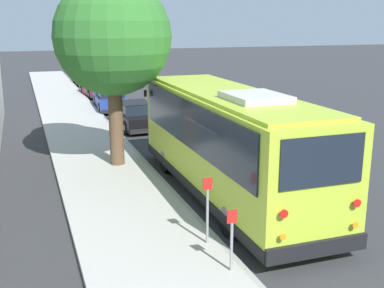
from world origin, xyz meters
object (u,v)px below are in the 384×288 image
shuttle_bus (228,138)px  parked_sedan_black (135,116)px  parked_sedan_tan (86,77)px  street_tree (112,29)px  parked_sedan_blue (111,99)px  parked_sedan_maroon (96,87)px  sign_post_near (232,240)px  fire_hydrant (121,138)px  sign_post_far (207,210)px

shuttle_bus → parked_sedan_black: shuttle_bus is taller
parked_sedan_tan → street_tree: street_tree is taller
shuttle_bus → street_tree: bearing=33.2°
parked_sedan_black → parked_sedan_blue: size_ratio=0.92×
parked_sedan_maroon → street_tree: (-17.50, 1.92, 4.29)m
shuttle_bus → sign_post_near: (-4.51, 1.87, -0.96)m
street_tree → fire_hydrant: size_ratio=8.77×
sign_post_far → fire_hydrant: size_ratio=1.96×
sign_post_near → fire_hydrant: (10.69, 0.12, -0.29)m
shuttle_bus → sign_post_far: (-3.16, 1.87, -0.83)m
parked_sedan_black → fire_hydrant: (-4.14, 1.53, -0.05)m
parked_sedan_tan → fire_hydrant: bearing=175.3°
parked_sedan_blue → parked_sedan_maroon: parked_sedan_maroon is taller
sign_post_near → parked_sedan_maroon: bearing=-2.7°
parked_sedan_tan → sign_post_far: 31.34m
parked_sedan_blue → street_tree: 12.79m
parked_sedan_black → parked_sedan_tan: 17.83m
sign_post_far → fire_hydrant: sign_post_far is taller
street_tree → fire_hydrant: bearing=-15.4°
sign_post_near → sign_post_far: (1.35, 0.00, 0.13)m
shuttle_bus → parked_sedan_tan: 28.19m
parked_sedan_black → parked_sedan_tan: parked_sedan_black is taller
parked_sedan_black → parked_sedan_blue: parked_sedan_blue is taller
shuttle_bus → parked_sedan_maroon: shuttle_bus is taller
parked_sedan_maroon → sign_post_far: sign_post_far is taller
shuttle_bus → parked_sedan_maroon: (21.51, 0.67, -1.18)m
parked_sedan_blue → sign_post_near: size_ratio=3.48×
parked_sedan_tan → sign_post_far: sign_post_far is taller
parked_sedan_maroon → parked_sedan_tan: parked_sedan_maroon is taller
shuttle_bus → parked_sedan_maroon: bearing=2.1°
sign_post_far → fire_hydrant: (9.34, 0.12, -0.42)m
shuttle_bus → fire_hydrant: 6.61m
fire_hydrant → street_tree: bearing=164.6°
parked_sedan_blue → fire_hydrant: size_ratio=5.73×
sign_post_near → fire_hydrant: bearing=0.6°
parked_sedan_black → sign_post_near: bearing=171.7°
parked_sedan_maroon → parked_sedan_blue: bearing=176.0°
parked_sedan_maroon → parked_sedan_black: bearing=177.0°
sign_post_far → parked_sedan_black: bearing=-6.0°
parked_sedan_tan → sign_post_near: sign_post_near is taller
parked_sedan_black → fire_hydrant: 4.42m
shuttle_bus → fire_hydrant: bearing=18.2°
street_tree → parked_sedan_tan: bearing=-4.9°
fire_hydrant → sign_post_far: bearing=-179.3°
sign_post_near → sign_post_far: size_ratio=0.84×
parked_sedan_blue → parked_sedan_maroon: bearing=3.1°
sign_post_near → fire_hydrant: sign_post_near is taller
street_tree → sign_post_far: street_tree is taller
parked_sedan_black → parked_sedan_tan: size_ratio=1.03×
parked_sedan_black → sign_post_near: sign_post_near is taller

